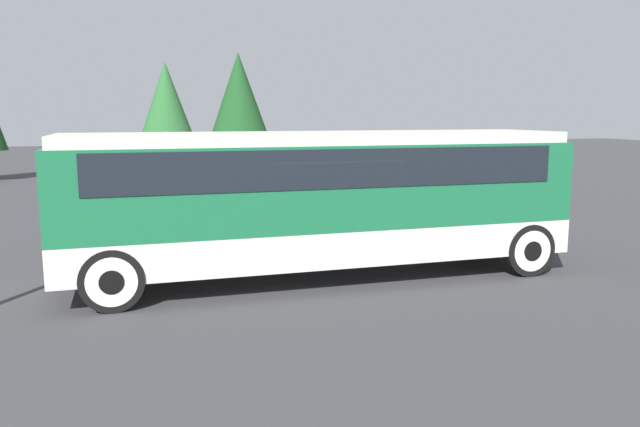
{
  "coord_description": "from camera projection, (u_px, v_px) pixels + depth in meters",
  "views": [
    {
      "loc": [
        -3.68,
        -12.04,
        3.36
      ],
      "look_at": [
        0.0,
        0.0,
        1.35
      ],
      "focal_mm": 35.0,
      "sensor_mm": 36.0,
      "label": 1
    }
  ],
  "objects": [
    {
      "name": "tree_left",
      "position": [
        239.0,
        98.0,
        31.74
      ],
      "size": [
        3.2,
        3.2,
        6.45
      ],
      "color": "brown",
      "rests_on": "ground_plane"
    },
    {
      "name": "tour_bus",
      "position": [
        324.0,
        191.0,
        12.7
      ],
      "size": [
        10.26,
        2.54,
        3.0
      ],
      "color": "silver",
      "rests_on": "ground_plane"
    },
    {
      "name": "tree_right",
      "position": [
        166.0,
        99.0,
        38.29
      ],
      "size": [
        3.21,
        3.21,
        6.52
      ],
      "color": "brown",
      "rests_on": "ground_plane"
    },
    {
      "name": "parked_car_mid",
      "position": [
        164.0,
        198.0,
        20.31
      ],
      "size": [
        4.62,
        1.87,
        1.31
      ],
      "color": "maroon",
      "rests_on": "ground_plane"
    },
    {
      "name": "ground_plane",
      "position": [
        320.0,
        278.0,
        12.96
      ],
      "size": [
        120.0,
        120.0,
        0.0
      ],
      "primitive_type": "plane",
      "color": "#38383A"
    },
    {
      "name": "parked_car_near",
      "position": [
        381.0,
        201.0,
        19.6
      ],
      "size": [
        4.03,
        1.85,
        1.28
      ],
      "color": "#7A6B5B",
      "rests_on": "ground_plane"
    }
  ]
}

